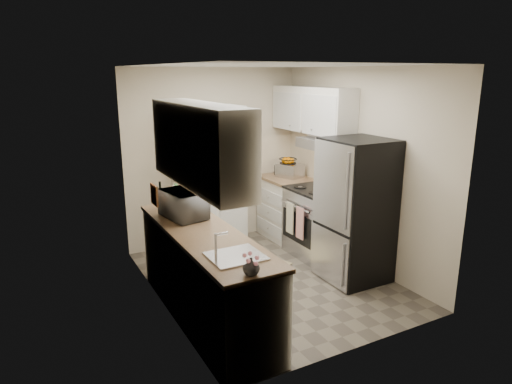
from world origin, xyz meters
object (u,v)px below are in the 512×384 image
pantry_cabinet (209,179)px  toaster_oven (290,170)px  microwave (184,204)px  refrigerator (356,210)px  electric_range (317,221)px  wine_bottle (160,197)px

pantry_cabinet → toaster_oven: pantry_cabinet is taller
microwave → pantry_cabinet: bearing=-43.1°
refrigerator → electric_range: bearing=87.5°
pantry_cabinet → microwave: (-0.80, -1.22, 0.07)m
wine_bottle → refrigerator: bearing=-23.2°
wine_bottle → toaster_oven: size_ratio=0.85×
pantry_cabinet → refrigerator: size_ratio=1.18×
electric_range → toaster_oven: bearing=85.4°
microwave → wine_bottle: 0.41m
electric_range → microwave: 2.08m
refrigerator → wine_bottle: refrigerator is taller
toaster_oven → pantry_cabinet: bearing=155.3°
pantry_cabinet → electric_range: (1.17, -0.93, -0.52)m
electric_range → toaster_oven: size_ratio=3.20×
wine_bottle → pantry_cabinet: bearing=41.6°
wine_bottle → toaster_oven: bearing=18.3°
pantry_cabinet → toaster_oven: bearing=-5.3°
electric_range → microwave: (-1.97, -0.30, 0.59)m
wine_bottle → toaster_oven: 2.30m
electric_range → microwave: size_ratio=2.14×
toaster_oven → refrigerator: bearing=-113.0°
electric_range → refrigerator: refrigerator is taller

